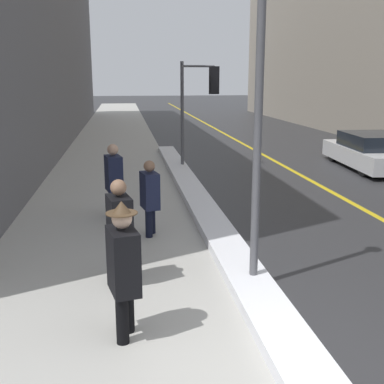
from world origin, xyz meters
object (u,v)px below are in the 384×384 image
Objects in this scene: pedestrian_in_fedora at (123,265)px; pedestrian_trailing at (150,195)px; lamp_post at (259,96)px; pedestrian_in_glasses at (120,228)px; parked_car_white at (372,152)px; traffic_light_near at (202,92)px; pedestrian_nearside at (114,177)px.

pedestrian_in_fedora is 1.13× the size of pedestrian_trailing.
pedestrian_trailing is at bearing 118.28° from lamp_post.
pedestrian_in_glasses reaches higher than parked_car_white.
lamp_post reaches higher than parked_car_white.
lamp_post is at bearing 68.56° from pedestrian_in_glasses.
traffic_light_near is 2.09× the size of pedestrian_in_fedora.
pedestrian_nearside is at bearing -124.97° from traffic_light_near.
lamp_post reaches higher than pedestrian_trailing.
pedestrian_in_glasses is (-2.73, -9.22, -1.66)m from traffic_light_near.
pedestrian_nearside is at bearing 170.13° from pedestrian_in_glasses.
pedestrian_nearside is (-2.87, -5.62, -1.65)m from traffic_light_near.
pedestrian_in_glasses is 0.98× the size of pedestrian_nearside.
pedestrian_in_glasses is at bearing 139.19° from parked_car_white.
pedestrian_nearside is 0.35× the size of parked_car_white.
lamp_post is 4.82m from pedestrian_nearside.
traffic_light_near is at bearing 140.87° from pedestrian_nearside.
pedestrian_in_glasses is (-1.95, 0.32, -1.90)m from lamp_post.
traffic_light_near is 2.15× the size of pedestrian_nearside.
traffic_light_near reaches higher than parked_car_white.
pedestrian_in_fedora is at bearing 144.15° from parked_car_white.
traffic_light_near is 2.36× the size of pedestrian_trailing.
lamp_post is 9.58m from traffic_light_near.
pedestrian_in_fedora is at bearing -19.88° from pedestrian_trailing.
pedestrian_in_glasses is 11.99m from parked_car_white.
pedestrian_in_fedora is (-2.68, -10.77, -1.64)m from traffic_light_near.
parked_car_white is (5.78, -0.78, -1.99)m from traffic_light_near.
traffic_light_near is 11.22m from pedestrian_in_fedora.
pedestrian_nearside is at bearing 123.68° from parked_car_white.
pedestrian_in_fedora is 3.83m from pedestrian_trailing.
pedestrian_trailing is (-1.38, 2.57, -1.97)m from lamp_post.
pedestrian_in_fedora is at bearing -147.17° from lamp_post.
lamp_post is 2.74m from pedestrian_in_glasses.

